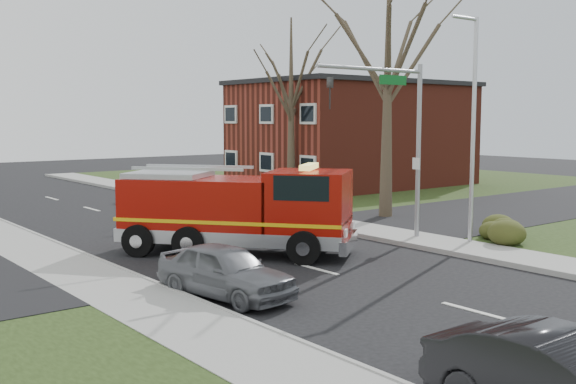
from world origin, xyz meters
TOP-DOWN VIEW (x-y plane):
  - ground at (0.00, 0.00)m, footprint 120.00×120.00m
  - sidewalk_right at (6.20, 0.00)m, footprint 2.40×80.00m
  - sidewalk_left at (-6.20, 0.00)m, footprint 2.40×80.00m
  - cross_street_right at (22.40, 4.00)m, footprint 30.00×8.00m
  - brick_building at (19.00, 18.00)m, footprint 15.40×10.40m
  - health_center_sign at (10.50, 12.50)m, footprint 0.12×2.00m
  - hedge_corner at (9.00, -1.00)m, footprint 2.80×2.00m
  - bare_tree_near at (9.50, 6.00)m, footprint 6.00×6.00m
  - bare_tree_far at (11.00, 15.00)m, footprint 5.25×5.25m
  - traffic_signal_mast at (5.21, 1.50)m, footprint 5.29×0.18m
  - streetlight_pole at (7.14, -0.50)m, footprint 1.48×0.16m
  - fire_engine at (-0.49, 3.59)m, footprint 7.06×7.89m
  - parked_car_maroon at (-4.07, -1.00)m, footprint 2.38×4.44m
  - parked_car_gray at (-4.20, -10.63)m, footprint 1.55×4.43m

SIDE VIEW (x-z plane):
  - ground at x=0.00m, z-range 0.00..0.00m
  - sidewalk_right at x=6.20m, z-range 0.00..0.15m
  - sidewalk_left at x=-6.20m, z-range 0.00..0.15m
  - cross_street_right at x=22.40m, z-range 0.00..0.15m
  - hedge_corner at x=9.00m, z-range 0.13..1.03m
  - parked_car_maroon at x=-4.07m, z-range 0.00..1.44m
  - parked_car_gray at x=-4.20m, z-range 0.00..1.46m
  - health_center_sign at x=10.50m, z-range 0.18..1.58m
  - fire_engine at x=-0.49m, z-range -0.15..3.05m
  - brick_building at x=19.00m, z-range 0.03..7.28m
  - streetlight_pole at x=7.14m, z-range 0.35..8.75m
  - traffic_signal_mast at x=5.21m, z-range 1.31..8.11m
  - bare_tree_far at x=11.00m, z-range 1.24..11.74m
  - bare_tree_near at x=9.50m, z-range 1.41..13.41m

